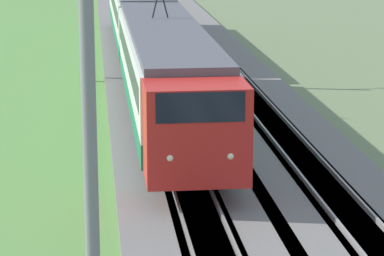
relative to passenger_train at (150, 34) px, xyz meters
name	(u,v)px	position (x,y,z in m)	size (l,w,h in m)	color
ballast_main	(135,36)	(15.08, 0.00, -2.21)	(240.00, 4.40, 0.30)	slate
ballast_adjacent	(196,35)	(15.08, -3.97, -2.21)	(240.00, 4.40, 0.30)	slate
track_main	(135,36)	(15.08, 0.00, -2.20)	(240.00, 1.57, 0.45)	#4C4238
track_adjacent	(196,35)	(15.08, -3.97, -2.20)	(240.00, 1.57, 0.45)	#4C4238
grass_verge	(50,39)	(15.08, 5.44, -2.30)	(240.00, 10.96, 0.12)	#5B8E42
passenger_train	(150,34)	(0.00, 0.00, 0.00)	(40.44, 2.95, 5.04)	red
catenary_mast_near	(95,177)	(-30.18, 2.77, 2.04)	(0.22, 2.56, 8.51)	slate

